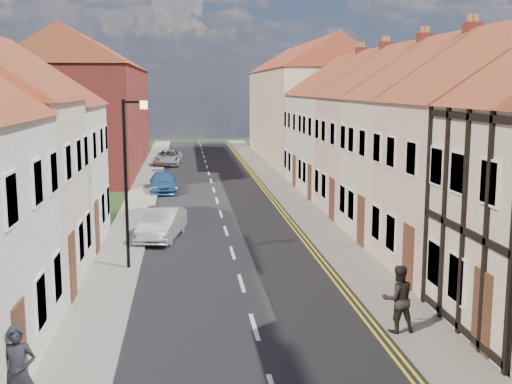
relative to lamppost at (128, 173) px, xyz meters
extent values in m
cube|color=black|center=(3.81, 10.00, -3.53)|extent=(7.00, 90.00, 0.02)
cube|color=gray|center=(-0.59, 10.00, -3.48)|extent=(1.80, 90.00, 0.12)
cube|color=gray|center=(8.21, 10.00, -3.48)|extent=(1.80, 90.00, 0.12)
cube|color=#C2A099|center=(13.11, -1.90, -0.54)|extent=(8.00, 5.80, 6.00)
cube|color=#B0AA94|center=(13.11, 3.50, -0.54)|extent=(8.00, 5.00, 6.00)
cube|color=maroon|center=(13.11, 1.60, 4.66)|extent=(0.60, 0.60, 1.60)
cube|color=#C2A099|center=(13.11, 8.90, -0.54)|extent=(8.00, 5.80, 6.00)
cube|color=maroon|center=(13.11, 6.60, 4.66)|extent=(0.60, 0.60, 1.60)
cube|color=white|center=(13.11, 14.30, -0.54)|extent=(8.00, 5.00, 6.00)
cube|color=maroon|center=(13.11, 12.40, 4.66)|extent=(0.60, 0.60, 1.60)
cube|color=white|center=(13.11, 19.70, -0.54)|extent=(8.00, 5.80, 6.00)
cube|color=maroon|center=(13.11, 17.40, 4.66)|extent=(0.60, 0.60, 1.60)
cube|color=#B0AA94|center=(13.11, 35.00, 0.46)|extent=(8.00, 24.00, 8.00)
cube|color=maroon|center=(-5.49, 30.00, 0.46)|extent=(8.00, 24.00, 8.00)
cylinder|color=black|center=(-0.09, 0.00, -0.42)|extent=(0.12, 0.12, 6.00)
cube|color=black|center=(0.26, 0.00, 2.48)|extent=(0.70, 0.08, 0.08)
cube|color=#FFD899|center=(0.61, 0.00, 2.38)|extent=(0.25, 0.15, 0.28)
imported|color=#A5AAAD|center=(0.95, 4.78, -2.87)|extent=(2.23, 4.27, 1.34)
imported|color=#224E80|center=(0.61, 17.57, -2.93)|extent=(1.89, 4.25, 1.21)
imported|color=#B1B5B9|center=(0.61, 31.66, -2.89)|extent=(2.44, 4.77, 1.29)
imported|color=black|center=(7.51, -7.02, -2.51)|extent=(0.93, 0.75, 1.81)
imported|color=black|center=(-1.29, -10.61, -2.47)|extent=(0.70, 0.46, 1.90)
camera|label=1|loc=(1.99, -22.70, 2.99)|focal=45.00mm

